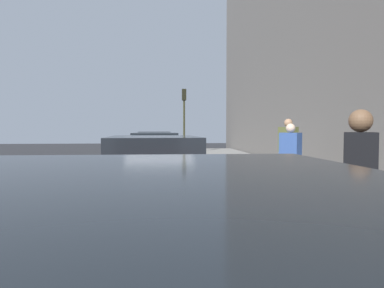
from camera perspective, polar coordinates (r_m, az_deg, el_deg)
ground_plane at (r=13.06m, az=-5.26°, el=-4.82°), size 56.00×56.00×0.00m
sidewalk at (r=13.49m, az=8.94°, el=-4.29°), size 28.00×4.60×0.15m
lane_stripe_centre at (r=13.43m, az=-19.09°, el=-4.73°), size 28.00×0.14×0.01m
parked_car_red at (r=6.78m, az=-6.27°, el=-5.13°), size 4.49×1.99×1.51m
parked_car_charcoal at (r=13.13m, az=-5.98°, el=-1.47°), size 4.34×1.92×1.51m
parked_car_white at (r=18.76m, az=-6.20°, el=-0.30°), size 4.77×2.02×1.51m
pedestrian_olive_coat at (r=10.32m, az=15.24°, el=-0.68°), size 0.57×0.54×1.79m
pedestrian_blue_coat at (r=8.41m, az=15.59°, el=-1.96°), size 0.51×0.50×1.63m
pedestrian_black_coat at (r=3.77m, az=25.40°, el=-6.94°), size 0.54×0.51×1.69m
traffic_light_pole at (r=22.14m, az=-1.29°, el=5.60°), size 0.35×0.26×3.99m
rolling_suitcase at (r=8.82m, az=13.50°, el=-5.69°), size 0.34×0.22×0.88m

